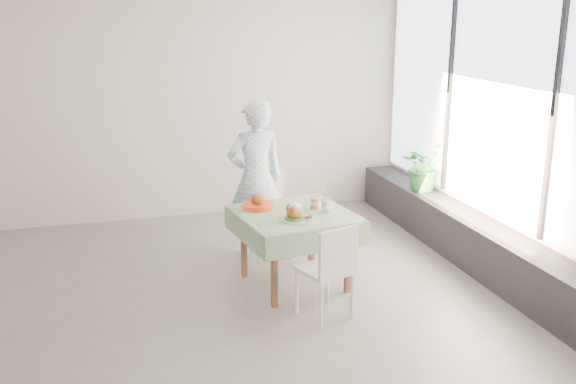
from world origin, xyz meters
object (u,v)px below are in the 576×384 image
object	(u,v)px
chair_far	(270,231)
chair_near	(326,288)
diner	(256,178)
main_dish	(297,215)
potted_plant	(424,166)
juice_cup_orange	(315,202)
cafe_table	(294,240)

from	to	relation	value
chair_far	chair_near	bearing A→B (deg)	-86.48
diner	chair_far	bearing A→B (deg)	140.38
chair_far	diner	world-z (taller)	diner
diner	main_dish	bearing A→B (deg)	88.70
chair_far	potted_plant	xyz separation A→B (m)	(2.00, 0.32, 0.52)
chair_near	juice_cup_orange	world-z (taller)	juice_cup_orange
cafe_table	chair_near	world-z (taller)	chair_near
cafe_table	chair_near	size ratio (longest dim) A/B	1.38
chair_near	potted_plant	xyz separation A→B (m)	(1.91, 1.89, 0.54)
cafe_table	potted_plant	distance (m)	2.32
diner	potted_plant	size ratio (longest dim) A/B	2.85
diner	juice_cup_orange	xyz separation A→B (m)	(0.39, -0.86, -0.05)
chair_far	main_dish	world-z (taller)	main_dish
chair_far	diner	bearing A→B (deg)	147.01
cafe_table	chair_far	size ratio (longest dim) A/B	1.31
chair_far	potted_plant	distance (m)	2.10
cafe_table	juice_cup_orange	size ratio (longest dim) A/B	4.08
cafe_table	chair_far	distance (m)	0.86
potted_plant	chair_far	bearing A→B (deg)	-170.82
cafe_table	potted_plant	bearing A→B (deg)	30.54
cafe_table	juice_cup_orange	distance (m)	0.42
chair_far	juice_cup_orange	xyz separation A→B (m)	(0.26, -0.78, 0.53)
chair_near	juice_cup_orange	xyz separation A→B (m)	(0.16, 0.79, 0.54)
main_dish	juice_cup_orange	bearing A→B (deg)	47.09
chair_far	main_dish	bearing A→B (deg)	-91.21
main_dish	potted_plant	bearing A→B (deg)	34.69
diner	chair_near	bearing A→B (deg)	91.23
chair_near	main_dish	size ratio (longest dim) A/B	2.56
main_dish	potted_plant	xyz separation A→B (m)	(2.03, 1.40, 0.00)
diner	potted_plant	world-z (taller)	diner
diner	potted_plant	bearing A→B (deg)	179.73
chair_far	chair_near	world-z (taller)	chair_far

